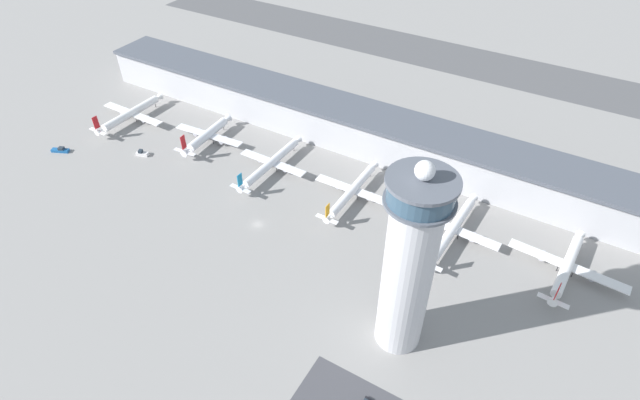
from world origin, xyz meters
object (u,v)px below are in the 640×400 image
Objects in this scene: airplane_gate_foxtrot at (567,266)px; service_truck_baggage at (142,154)px; service_truck_catering at (400,234)px; airplane_gate_alpha at (131,113)px; control_tower at (409,264)px; airplane_gate_delta at (352,190)px; airplane_gate_charlie at (271,163)px; airplane_gate_bravo at (208,135)px; airplane_gate_echo at (453,229)px; service_truck_fuel at (60,150)px.

airplane_gate_foxtrot reaches higher than service_truck_baggage.
airplane_gate_alpha is at bearing 177.06° from service_truck_catering.
service_truck_catering is (-17.31, 42.12, -32.25)m from control_tower.
service_truck_baggage is at bearing 168.08° from control_tower.
airplane_gate_alpha is at bearing 163.64° from control_tower.
airplane_gate_delta is (126.28, 2.86, -0.17)m from airplane_gate_alpha.
airplane_gate_bravo is at bearing 175.59° from airplane_gate_charlie.
airplane_gate_charlie is 40.17m from airplane_gate_delta.
service_truck_catering is 0.98× the size of service_truck_baggage.
service_truck_baggage is at bearing -171.51° from airplane_gate_echo.
airplane_gate_echo reaches higher than service_truck_fuel.
service_truck_fuel is at bearing -102.30° from airplane_gate_alpha.
service_truck_catering is (26.62, -10.72, -2.93)m from airplane_gate_delta.
airplane_gate_echo is at bearing 28.53° from service_truck_catering.
service_truck_fuel is at bearing -163.37° from airplane_gate_delta.
airplane_gate_bravo is 123.34m from airplane_gate_echo.
airplane_gate_echo is (170.10, 1.50, -0.17)m from airplane_gate_alpha.
control_tower is 74.71m from airplane_gate_delta.
airplane_gate_bravo reaches higher than service_truck_baggage.
control_tower is 11.49× the size of service_truck_catering.
airplane_gate_bravo is 39.44m from airplane_gate_charlie.
airplane_gate_echo reaches higher than service_truck_baggage.
airplane_gate_foxtrot is (84.81, 0.98, 0.26)m from airplane_gate_delta.
airplane_gate_foxtrot is at bearing 11.36° from service_truck_catering.
service_truck_baggage is at bearing -172.66° from airplane_gate_foxtrot.
control_tower is 1.60× the size of airplane_gate_alpha.
airplane_gate_alpha reaches higher than airplane_gate_foxtrot.
airplane_gate_foxtrot is 6.99× the size of service_truck_catering.
airplane_gate_charlie is 67.50m from service_truck_catering.
service_truck_baggage is at bearing 26.22° from service_truck_fuel.
airplane_gate_charlie is 7.67× the size of service_truck_catering.
airplane_gate_bravo reaches higher than airplane_gate_echo.
control_tower is at bearing -127.23° from airplane_gate_foxtrot.
airplane_gate_delta is (79.48, -1.74, -0.20)m from airplane_gate_bravo.
airplane_gate_foxtrot is at bearing 3.27° from airplane_gate_echo.
airplane_gate_charlie is 1.10× the size of airplane_gate_foxtrot.
airplane_gate_delta reaches higher than service_truck_fuel.
airplane_gate_charlie is 62.64m from service_truck_baggage.
control_tower reaches higher than service_truck_baggage.
service_truck_fuel is (-219.23, -41.12, -3.39)m from airplane_gate_foxtrot.
airplane_gate_delta is at bearing 129.74° from control_tower.
control_tower is at bearing -50.26° from airplane_gate_delta.
airplane_gate_foxtrot reaches higher than service_truck_fuel.
service_truck_catering is at bearing -151.47° from airplane_gate_echo.
airplane_gate_charlie is at bearing 179.95° from airplane_gate_echo.
service_truck_baggage is at bearing -167.09° from airplane_gate_delta.
airplane_gate_echo is 7.60× the size of service_truck_baggage.
airplane_gate_bravo is 31.39m from service_truck_baggage.
airplane_gate_foxtrot reaches higher than service_truck_catering.
service_truck_catering is at bearing 5.44° from service_truck_baggage.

